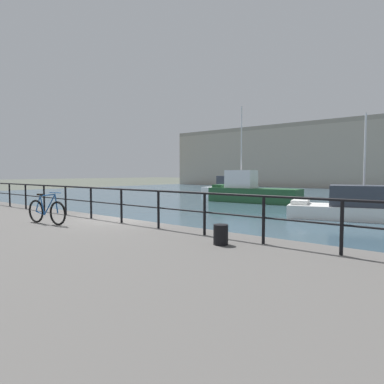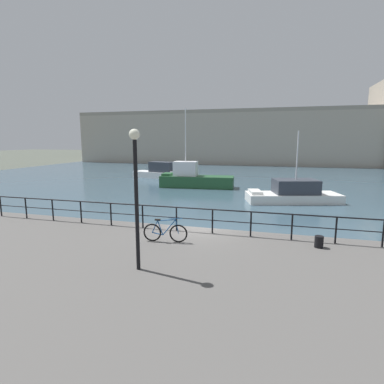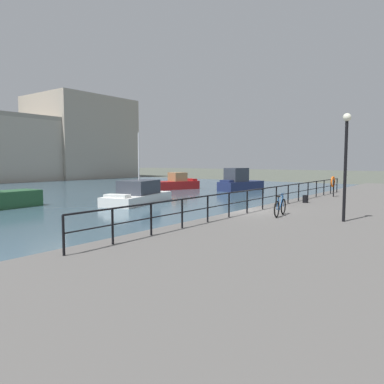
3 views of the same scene
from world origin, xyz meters
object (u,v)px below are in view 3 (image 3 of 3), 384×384
moored_white_yacht (176,183)px  mooring_bollard (305,199)px  parked_bicycle (280,207)px  quay_lamp_post (346,152)px  moored_harbor_tender (239,182)px  moored_blue_motorboat (138,194)px  life_ring_stand (333,182)px

moored_white_yacht → mooring_bollard: 23.97m
parked_bicycle → quay_lamp_post: size_ratio=0.41×
moored_white_yacht → parked_bicycle: bearing=-112.0°
moored_white_yacht → moored_harbor_tender: bearing=-50.6°
moored_white_yacht → quay_lamp_post: 30.32m
moored_blue_motorboat → quay_lamp_post: (-5.35, -16.99, 2.98)m
mooring_bollard → life_ring_stand: life_ring_stand is taller
life_ring_stand → quay_lamp_post: bearing=-161.8°
moored_white_yacht → parked_bicycle: size_ratio=3.36×
moored_harbor_tender → moored_white_yacht: bearing=-60.7°
moored_harbor_tender → mooring_bollard: moored_harbor_tender is taller
moored_blue_motorboat → life_ring_stand: bearing=94.4°
moored_blue_motorboat → life_ring_stand: 14.52m
parked_bicycle → life_ring_stand: size_ratio=1.26×
mooring_bollard → moored_blue_motorboat: bearing=91.3°
moored_white_yacht → moored_harbor_tender: moored_harbor_tender is taller
moored_blue_motorboat → parked_bicycle: 15.34m
moored_harbor_tender → life_ring_stand: (-10.75, -13.34, 0.93)m
moored_blue_motorboat → quay_lamp_post: size_ratio=1.77×
moored_blue_motorboat → moored_harbor_tender: 15.73m
moored_white_yacht → life_ring_stand: size_ratio=4.23×
quay_lamp_post → life_ring_stand: bearing=18.2°
moored_blue_motorboat → parked_bicycle: size_ratio=4.31×
moored_white_yacht → parked_bicycle: 28.19m
moored_white_yacht → mooring_bollard: size_ratio=13.44×
moored_white_yacht → life_ring_stand: 22.05m
moored_blue_motorboat → parked_bicycle: moored_blue_motorboat is taller
moored_harbor_tender → parked_bicycle: bearing=42.8°
moored_blue_motorboat → quay_lamp_post: 18.06m
moored_harbor_tender → quay_lamp_post: 27.06m
moored_harbor_tender → life_ring_stand: size_ratio=4.48×
moored_white_yacht → parked_bicycle: (-18.57, -21.20, 0.61)m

